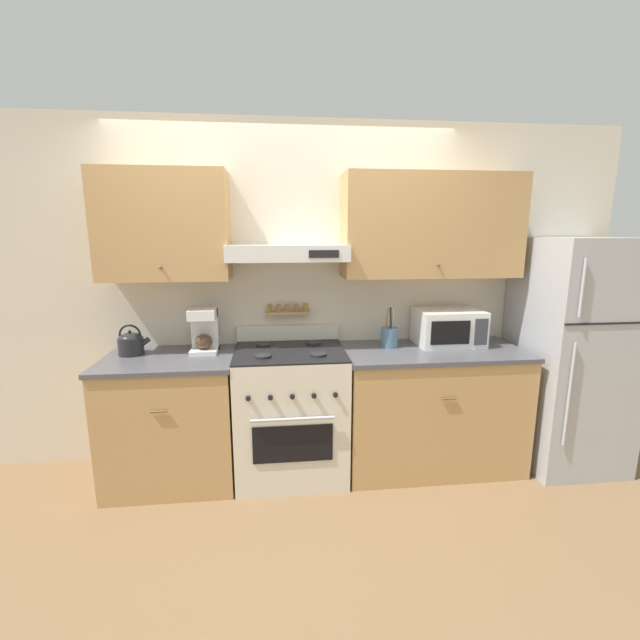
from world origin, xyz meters
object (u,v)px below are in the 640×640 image
(utensil_crock, at_px, (389,337))
(tea_kettle, at_px, (131,343))
(stove_range, at_px, (291,412))
(refrigerator, at_px, (570,353))
(microwave, at_px, (448,327))
(coffee_maker, at_px, (204,330))

(utensil_crock, bearing_deg, tea_kettle, -180.00)
(stove_range, xyz_separation_m, refrigerator, (2.10, -0.04, 0.39))
(refrigerator, xyz_separation_m, utensil_crock, (-1.36, 0.15, 0.13))
(stove_range, xyz_separation_m, microwave, (1.21, 0.12, 0.57))
(coffee_maker, xyz_separation_m, microwave, (1.81, -0.01, -0.02))
(stove_range, relative_size, coffee_maker, 3.32)
(refrigerator, bearing_deg, microwave, 169.30)
(refrigerator, bearing_deg, coffee_maker, 176.22)
(tea_kettle, bearing_deg, refrigerator, -2.69)
(stove_range, height_order, microwave, microwave)
(microwave, height_order, utensil_crock, utensil_crock)
(stove_range, height_order, utensil_crock, utensil_crock)
(microwave, bearing_deg, coffee_maker, 179.69)
(stove_range, bearing_deg, coffee_maker, 167.41)
(utensil_crock, bearing_deg, coffee_maker, 178.83)
(coffee_maker, relative_size, microwave, 0.66)
(stove_range, height_order, refrigerator, refrigerator)
(stove_range, bearing_deg, microwave, 5.88)
(stove_range, relative_size, refrigerator, 0.61)
(refrigerator, bearing_deg, tea_kettle, 177.31)
(refrigerator, distance_m, microwave, 0.93)
(refrigerator, distance_m, coffee_maker, 2.72)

